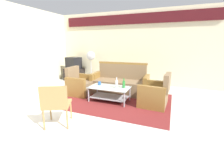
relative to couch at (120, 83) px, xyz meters
name	(u,v)px	position (x,y,z in m)	size (l,w,h in m)	color
ground_plane	(99,112)	(0.01, -1.57, -0.32)	(14.00, 14.00, 0.00)	silver
wall_back	(133,46)	(0.01, 1.48, 1.16)	(6.52, 0.19, 2.80)	beige
rug	(113,100)	(0.03, -0.70, -0.31)	(3.12, 2.20, 0.01)	maroon
couch	(120,83)	(0.00, 0.00, 0.00)	(1.82, 0.80, 0.96)	#7F6647
armchair_left	(80,85)	(-1.12, -0.57, -0.03)	(0.71, 0.77, 0.85)	#7F6647
armchair_right	(155,95)	(1.18, -0.67, -0.03)	(0.74, 0.80, 0.85)	#7F6647
coffee_table	(109,92)	(-0.02, -0.83, -0.04)	(1.10, 0.60, 0.40)	silver
bottle_clear	(117,84)	(0.19, -0.83, 0.21)	(0.07, 0.07, 0.29)	silver
bottle_green	(124,84)	(0.36, -0.75, 0.19)	(0.07, 0.07, 0.26)	#2D8C38
cup	(99,83)	(-0.37, -0.73, 0.14)	(0.08, 0.08, 0.10)	#2659A5
tv_stand	(74,74)	(-2.45, 0.98, -0.06)	(0.80, 0.50, 0.52)	black
television	(74,63)	(-2.45, 0.98, 0.44)	(0.69, 0.58, 0.48)	black
pedestal_fan	(91,57)	(-1.62, 1.03, 0.70)	(0.36, 0.36, 1.27)	#2D2D33
wicker_chair	(56,102)	(-0.44, -2.43, 0.18)	(0.65, 0.65, 0.84)	#AD844C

